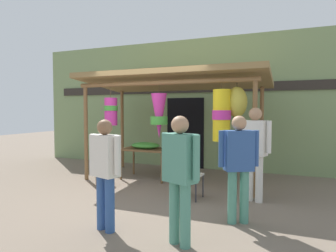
% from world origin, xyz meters
% --- Properties ---
extents(ground_plane, '(30.00, 30.00, 0.00)m').
position_xyz_m(ground_plane, '(0.00, 0.00, 0.00)').
color(ground_plane, '#756656').
extents(shop_facade, '(9.78, 0.29, 3.65)m').
position_xyz_m(shop_facade, '(-0.00, 2.76, 1.82)').
color(shop_facade, '#7A9360').
rests_on(shop_facade, ground_plane).
extents(market_stall_canopy, '(4.34, 2.15, 2.50)m').
position_xyz_m(market_stall_canopy, '(0.31, 0.93, 2.10)').
color(market_stall_canopy, brown).
rests_on(market_stall_canopy, ground_plane).
extents(display_table, '(1.16, 0.73, 0.73)m').
position_xyz_m(display_table, '(-0.45, 0.92, 0.65)').
color(display_table, brown).
rests_on(display_table, ground_plane).
extents(flower_heap_on_table, '(0.71, 0.50, 0.15)m').
position_xyz_m(flower_heap_on_table, '(-0.45, 0.88, 0.81)').
color(flower_heap_on_table, green).
rests_on(flower_heap_on_table, display_table).
extents(folding_chair, '(0.44, 0.44, 0.84)m').
position_xyz_m(folding_chair, '(1.01, -0.29, 0.50)').
color(folding_chair, beige).
rests_on(folding_chair, ground_plane).
extents(wicker_basket_by_table, '(0.37, 0.37, 0.26)m').
position_xyz_m(wicker_basket_by_table, '(-1.01, -0.03, 0.13)').
color(wicker_basket_by_table, brown).
rests_on(wicker_basket_by_table, ground_plane).
extents(vendor_in_orange, '(0.56, 0.34, 1.69)m').
position_xyz_m(vendor_in_orange, '(2.14, 0.04, 1.00)').
color(vendor_in_orange, silver).
rests_on(vendor_in_orange, ground_plane).
extents(customer_foreground, '(0.57, 0.33, 1.52)m').
position_xyz_m(customer_foreground, '(0.39, -2.06, 0.88)').
color(customer_foreground, '#2D5193').
rests_on(customer_foreground, ground_plane).
extents(shopper_by_bananas, '(0.55, 0.36, 1.57)m').
position_xyz_m(shopper_by_bananas, '(1.48, -2.10, 0.92)').
color(shopper_by_bananas, '#4C8E7A').
rests_on(shopper_by_bananas, ground_plane).
extents(passerby_at_right, '(0.54, 0.38, 1.56)m').
position_xyz_m(passerby_at_right, '(2.02, -1.11, 0.92)').
color(passerby_at_right, '#4C8E7A').
rests_on(passerby_at_right, ground_plane).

